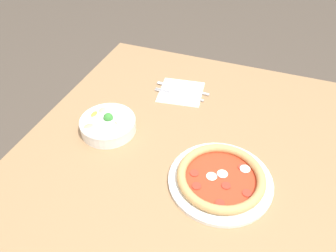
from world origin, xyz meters
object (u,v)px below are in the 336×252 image
(fork, at_px, (179,95))
(bowl, at_px, (108,124))
(knife, at_px, (185,89))
(pizza, at_px, (221,178))

(fork, bearing_deg, bowl, 61.25)
(bowl, relative_size, knife, 0.86)
(knife, bearing_deg, bowl, 63.95)
(bowl, bearing_deg, fork, -30.97)
(knife, bearing_deg, pizza, 123.12)
(fork, bearing_deg, knife, -97.08)
(bowl, height_order, fork, bowl)
(fork, bearing_deg, pizza, 127.02)
(bowl, distance_m, fork, 0.32)
(fork, relative_size, knife, 0.91)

